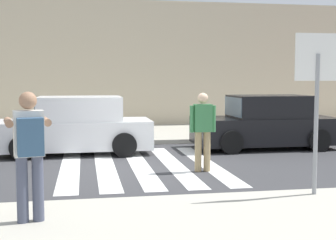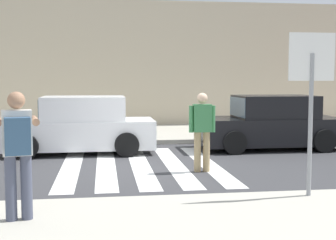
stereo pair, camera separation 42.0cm
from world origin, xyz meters
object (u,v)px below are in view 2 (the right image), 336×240
pedestrian_crossing (202,127)px  parked_car_black (271,124)px  stop_sign (311,78)px  parked_car_white (80,127)px  photographer_with_backpack (18,144)px

pedestrian_crossing → parked_car_black: (2.67, 3.01, -0.25)m
stop_sign → pedestrian_crossing: stop_sign is taller
parked_car_black → parked_car_white: bearing=180.0°
parked_car_white → parked_car_black: (5.43, 0.00, 0.00)m
pedestrian_crossing → parked_car_black: pedestrian_crossing is taller
stop_sign → pedestrian_crossing: (-1.17, 2.82, -1.07)m
pedestrian_crossing → parked_car_white: bearing=132.5°
stop_sign → parked_car_white: bearing=124.0°
photographer_with_backpack → parked_car_black: bearing=48.0°
photographer_with_backpack → pedestrian_crossing: photographer_with_backpack is taller
photographer_with_backpack → pedestrian_crossing: bearing=47.7°
photographer_with_backpack → parked_car_black: size_ratio=0.42×
pedestrian_crossing → parked_car_white: 4.09m
parked_car_white → pedestrian_crossing: bearing=-47.5°
stop_sign → photographer_with_backpack: bearing=-170.3°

